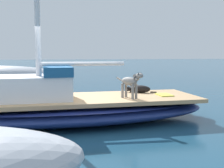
{
  "coord_description": "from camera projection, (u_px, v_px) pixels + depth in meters",
  "views": [
    {
      "loc": [
        -7.87,
        0.11,
        1.89
      ],
      "look_at": [
        0.0,
        -1.0,
        1.01
      ],
      "focal_mm": 48.07,
      "sensor_mm": 36.0,
      "label": 1
    }
  ],
  "objects": [
    {
      "name": "deck_winch",
      "position": [
        133.0,
        89.0,
        9.0
      ],
      "size": [
        0.16,
        0.16,
        0.21
      ],
      "color": "#B7B7BC",
      "rests_on": "sailboat_main"
    },
    {
      "name": "dog_black",
      "position": [
        139.0,
        89.0,
        8.86
      ],
      "size": [
        0.5,
        0.9,
        0.22
      ],
      "color": "black",
      "rests_on": "sailboat_main"
    },
    {
      "name": "cabin_house",
      "position": [
        30.0,
        86.0,
        7.6
      ],
      "size": [
        1.6,
        2.34,
        0.84
      ],
      "color": "silver",
      "rests_on": "sailboat_main"
    },
    {
      "name": "ground_plane",
      "position": [
        75.0,
        122.0,
        7.97
      ],
      "size": [
        120.0,
        120.0,
        0.0
      ],
      "primitive_type": "plane",
      "color": "navy"
    },
    {
      "name": "dog_grey",
      "position": [
        131.0,
        82.0,
        7.75
      ],
      "size": [
        0.81,
        0.61,
        0.7
      ],
      "color": "gray",
      "rests_on": "sailboat_main"
    },
    {
      "name": "deck_towel",
      "position": [
        164.0,
        95.0,
        8.33
      ],
      "size": [
        0.58,
        0.39,
        0.03
      ],
      "primitive_type": "cube",
      "rotation": [
        0.0,
        0.0,
        0.06
      ],
      "color": "#D8D14C",
      "rests_on": "sailboat_main"
    },
    {
      "name": "sailboat_main",
      "position": [
        75.0,
        110.0,
        7.93
      ],
      "size": [
        3.16,
        7.44,
        0.66
      ],
      "color": "navy",
      "rests_on": "ground"
    }
  ]
}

